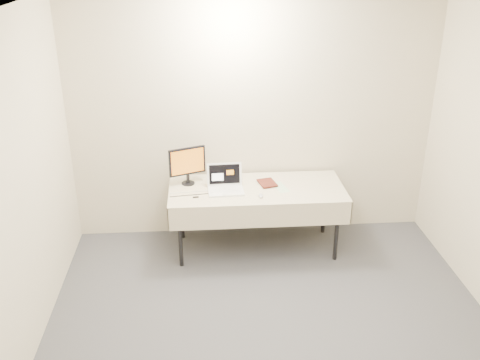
{
  "coord_description": "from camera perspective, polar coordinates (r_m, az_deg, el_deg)",
  "views": [
    {
      "loc": [
        -0.57,
        -3.07,
        3.13
      ],
      "look_at": [
        -0.18,
        1.99,
        0.86
      ],
      "focal_mm": 40.0,
      "sensor_mm": 36.0,
      "label": 1
    }
  ],
  "objects": [
    {
      "name": "table",
      "position": [
        5.7,
        1.79,
        -1.41
      ],
      "size": [
        1.86,
        0.81,
        0.74
      ],
      "color": "black",
      "rests_on": "ground"
    },
    {
      "name": "monitor",
      "position": [
        5.7,
        -5.65,
        1.82
      ],
      "size": [
        0.38,
        0.18,
        0.41
      ],
      "rotation": [
        0.0,
        0.0,
        0.37
      ],
      "color": "black",
      "rests_on": "table"
    },
    {
      "name": "paper_form",
      "position": [
        5.7,
        4.33,
        -0.75
      ],
      "size": [
        0.18,
        0.3,
        0.0
      ],
      "primitive_type": "cube",
      "rotation": [
        0.0,
        0.0,
        0.25
      ],
      "color": "#C1EABA",
      "rests_on": "table"
    },
    {
      "name": "clicker",
      "position": [
        5.48,
        2.24,
        -1.67
      ],
      "size": [
        0.05,
        0.1,
        0.02
      ],
      "primitive_type": "ellipsoid",
      "rotation": [
        0.0,
        0.0,
        -0.03
      ],
      "color": "silver",
      "rests_on": "table"
    },
    {
      "name": "alarm_clock",
      "position": [
        5.91,
        -2.29,
        0.53
      ],
      "size": [
        0.14,
        0.07,
        0.06
      ],
      "rotation": [
        0.0,
        0.0,
        -0.11
      ],
      "color": "black",
      "rests_on": "table"
    },
    {
      "name": "book",
      "position": [
        5.69,
        2.14,
        0.5
      ],
      "size": [
        0.17,
        0.06,
        0.23
      ],
      "primitive_type": "imported",
      "rotation": [
        0.0,
        0.0,
        0.23
      ],
      "color": "maroon",
      "rests_on": "table"
    },
    {
      "name": "usb_dongle",
      "position": [
        5.48,
        -4.75,
        -1.83
      ],
      "size": [
        0.06,
        0.03,
        0.01
      ],
      "primitive_type": "cube",
      "rotation": [
        0.0,
        0.0,
        0.18
      ],
      "color": "black",
      "rests_on": "table"
    },
    {
      "name": "laptop",
      "position": [
        5.61,
        -1.58,
        -0.43
      ],
      "size": [
        0.38,
        0.33,
        0.26
      ],
      "rotation": [
        0.0,
        0.0,
        0.04
      ],
      "color": "white",
      "rests_on": "table"
    },
    {
      "name": "back_wall",
      "position": [
        5.87,
        1.41,
        6.46
      ],
      "size": [
        4.0,
        0.1,
        2.7
      ],
      "primitive_type": "cube",
      "color": "beige",
      "rests_on": "ground"
    }
  ]
}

